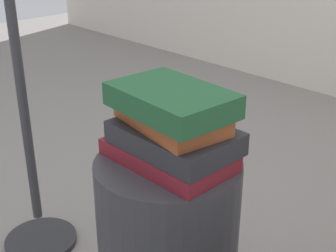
% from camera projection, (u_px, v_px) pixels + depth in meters
% --- Properties ---
extents(side_table, '(0.35, 0.35, 0.50)m').
position_uv_depth(side_table, '(168.00, 248.00, 1.22)').
color(side_table, '#333338').
rests_on(side_table, ground_plane).
extents(book_maroon, '(0.30, 0.18, 0.04)m').
position_uv_depth(book_maroon, '(168.00, 155.00, 1.11)').
color(book_maroon, maroon).
rests_on(book_maroon, side_table).
extents(book_charcoal, '(0.28, 0.19, 0.05)m').
position_uv_depth(book_charcoal, '(174.00, 137.00, 1.09)').
color(book_charcoal, '#28282D').
rests_on(book_charcoal, book_maroon).
extents(book_rust, '(0.28, 0.19, 0.04)m').
position_uv_depth(book_rust, '(170.00, 117.00, 1.08)').
color(book_rust, '#994723').
rests_on(book_rust, book_charcoal).
extents(book_forest, '(0.28, 0.20, 0.05)m').
position_uv_depth(book_forest, '(170.00, 100.00, 1.05)').
color(book_forest, '#1E512D').
rests_on(book_forest, book_rust).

